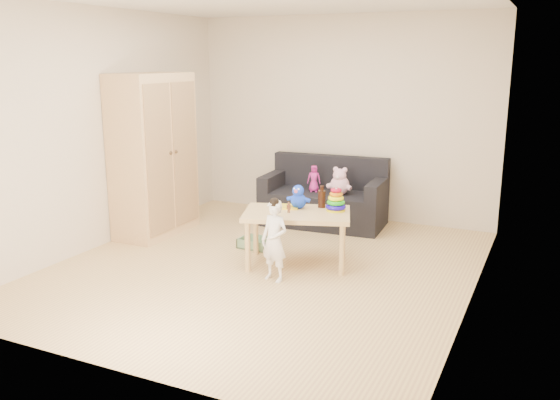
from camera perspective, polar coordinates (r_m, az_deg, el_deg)
The scene contains 13 objects.
room at distance 5.72m, azimuth -1.53°, elevation 5.86°, with size 4.50×4.50×4.50m.
wardrobe at distance 7.13m, azimuth -12.07°, elevation 4.24°, with size 0.53×1.05×1.90m, color #E7B97F.
sofa at distance 7.50m, azimuth 4.18°, elevation -0.79°, with size 1.51×0.76×0.43m, color black.
play_table at distance 6.03m, azimuth 1.62°, elevation -3.70°, with size 1.06×0.67×0.56m, color tan.
storage_bin at distance 6.63m, azimuth -2.32°, elevation -4.13°, with size 0.36×0.27×0.11m, color gray, non-canonical shape.
toddler at distance 5.57m, azimuth -0.54°, elevation -4.04°, with size 0.28×0.19×0.76m, color white.
pink_bear at distance 7.29m, azimuth 5.79°, elevation 1.65°, with size 0.25×0.22×0.29m, color #FEBBDA, non-canonical shape.
doll at distance 7.41m, azimuth 3.28°, elevation 2.05°, with size 0.17×0.11×0.33m, color #CB2695.
ring_stacker at distance 5.99m, azimuth 5.40°, elevation -0.19°, with size 0.21×0.21×0.24m.
brown_bottle at distance 6.12m, azimuth 4.04°, elevation 0.17°, with size 0.08×0.08×0.23m.
blue_plush at distance 6.07m, azimuth 1.80°, elevation 0.36°, with size 0.21×0.16×0.25m, color #1C47FF, non-canonical shape.
wooden_figure at distance 5.90m, azimuth 0.85°, elevation -0.73°, with size 0.04×0.03×0.11m, color brown, non-canonical shape.
yellow_book at distance 6.12m, azimuth 0.84°, elevation -0.65°, with size 0.20×0.20×0.02m, color yellow.
Camera 1 is at (2.55, -5.06, 2.07)m, focal length 38.00 mm.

